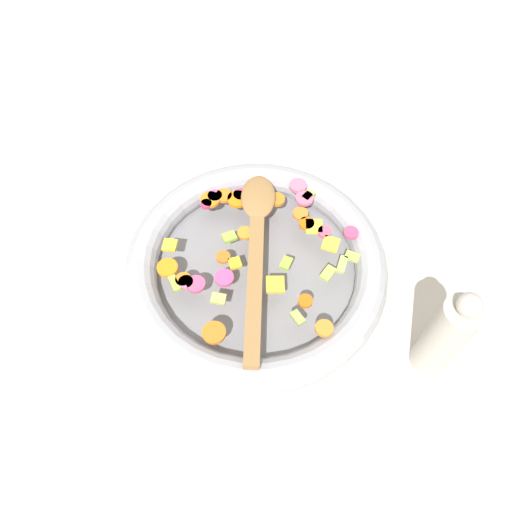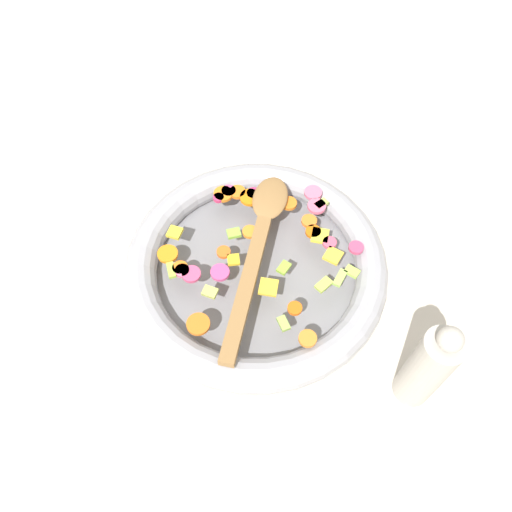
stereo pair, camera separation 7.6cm
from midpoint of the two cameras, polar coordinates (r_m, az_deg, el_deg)
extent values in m
plane|color=beige|center=(0.80, 2.70, -2.15)|extent=(4.00, 4.00, 0.00)
cylinder|color=slate|center=(0.80, 2.72, -1.93)|extent=(0.36, 0.36, 0.01)
torus|color=#9E9EA5|center=(0.78, 2.78, -1.21)|extent=(0.41, 0.41, 0.05)
cylinder|color=orange|center=(0.80, 8.80, 3.76)|extent=(0.03, 0.03, 0.01)
cylinder|color=orange|center=(0.70, 9.06, -9.56)|extent=(0.03, 0.03, 0.01)
cylinder|color=#D66310|center=(0.79, 9.29, 2.54)|extent=(0.03, 0.03, 0.01)
cylinder|color=orange|center=(0.82, 2.03, 6.52)|extent=(0.04, 0.04, 0.01)
cylinder|color=orange|center=(0.72, 7.49, -6.20)|extent=(0.02, 0.02, 0.01)
cylinder|color=orange|center=(0.78, 2.07, 2.56)|extent=(0.03, 0.03, 0.01)
cylinder|color=orange|center=(0.83, -1.14, 6.91)|extent=(0.03, 0.03, 0.01)
cylinder|color=orange|center=(0.70, -3.53, -8.03)|extent=(0.05, 0.05, 0.01)
cylinder|color=orange|center=(0.75, -5.82, -1.61)|extent=(0.03, 0.03, 0.01)
cylinder|color=orange|center=(0.83, 0.49, 7.14)|extent=(0.03, 0.03, 0.01)
cylinder|color=orange|center=(0.76, -7.29, 0.01)|extent=(0.04, 0.04, 0.01)
cylinder|color=orange|center=(0.76, -0.88, 0.23)|extent=(0.03, 0.03, 0.01)
cylinder|color=orange|center=(0.82, 6.44, 5.80)|extent=(0.04, 0.04, 0.01)
cube|color=#97BC52|center=(0.70, 6.27, -7.93)|extent=(0.02, 0.02, 0.01)
cube|color=#A1CD43|center=(0.75, -6.83, -1.84)|extent=(0.02, 0.03, 0.01)
cube|color=#A8D25B|center=(0.75, 12.45, -2.69)|extent=(0.03, 0.03, 0.01)
cube|color=#BDC95B|center=(0.72, -2.31, -4.37)|extent=(0.03, 0.02, 0.01)
cube|color=#91CA43|center=(0.78, 0.22, 2.41)|extent=(0.02, 0.02, 0.01)
cube|color=#B0CB4F|center=(0.74, 10.66, -3.47)|extent=(0.03, 0.03, 0.01)
cube|color=#A8C657|center=(0.83, 10.09, 5.69)|extent=(0.03, 0.02, 0.01)
cube|color=#ADD851|center=(0.76, 13.74, -1.97)|extent=(0.03, 0.02, 0.01)
cube|color=#91BF3B|center=(0.75, 6.11, -1.56)|extent=(0.02, 0.03, 0.01)
cylinder|color=#CC325F|center=(0.82, -1.66, 6.47)|extent=(0.02, 0.02, 0.01)
cylinder|color=pink|center=(0.74, -5.58, -1.93)|extent=(0.03, 0.03, 0.01)
cylinder|color=#D94E85|center=(0.83, -0.53, 7.22)|extent=(0.03, 0.03, 0.01)
cylinder|color=#CD446C|center=(0.79, 14.12, 0.63)|extent=(0.02, 0.02, 0.01)
cylinder|color=#D8526E|center=(0.78, 11.16, 1.28)|extent=(0.02, 0.02, 0.01)
cylinder|color=#D34986|center=(0.74, -1.22, -2.12)|extent=(0.03, 0.03, 0.01)
cylinder|color=#DA3369|center=(0.83, 2.38, 6.93)|extent=(0.03, 0.03, 0.01)
cylinder|color=#DE4B77|center=(0.74, -4.51, -2.31)|extent=(0.04, 0.04, 0.01)
cylinder|color=#E16A8A|center=(0.84, 9.14, 6.97)|extent=(0.04, 0.04, 0.01)
cylinder|color=#ED6584|center=(0.82, 9.59, 5.44)|extent=(0.04, 0.04, 0.01)
cube|color=yellow|center=(0.79, 10.07, 2.09)|extent=(0.03, 0.03, 0.01)
cube|color=yellow|center=(0.73, 4.42, -3.82)|extent=(0.03, 0.03, 0.01)
cube|color=gold|center=(0.78, -6.56, 2.48)|extent=(0.03, 0.03, 0.01)
cube|color=yellow|center=(0.75, 0.29, -0.66)|extent=(0.02, 0.02, 0.01)
cube|color=yellow|center=(0.77, 11.60, -0.19)|extent=(0.03, 0.03, 0.01)
cube|color=olive|center=(0.72, 1.97, -3.66)|extent=(0.09, 0.24, 0.01)
ellipsoid|color=olive|center=(0.81, 4.32, 6.44)|extent=(0.08, 0.10, 0.01)
cylinder|color=#B2ADA3|center=(0.70, 21.94, -12.18)|extent=(0.05, 0.05, 0.16)
sphere|color=#B2ADA3|center=(0.61, 24.74, -8.95)|extent=(0.03, 0.03, 0.03)
camera|label=1|loc=(0.04, -87.13, 4.43)|focal=35.00mm
camera|label=2|loc=(0.04, 92.87, -4.43)|focal=35.00mm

